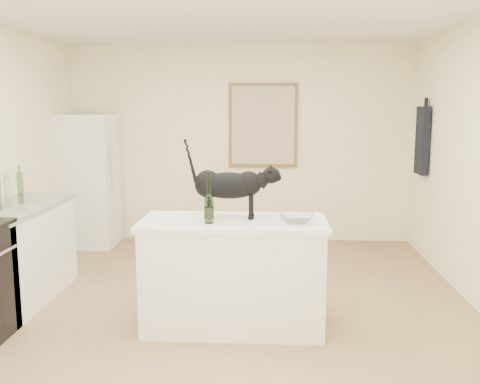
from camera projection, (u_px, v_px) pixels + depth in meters
name	position (u px, v px, depth m)	size (l,w,h in m)	color
floor	(224.00, 316.00, 4.68)	(5.50, 5.50, 0.00)	#9A7B52
ceiling	(222.00, 5.00, 4.26)	(5.50, 5.50, 0.00)	white
wall_back	(241.00, 144.00, 7.18)	(4.50, 4.50, 0.00)	#FFF4C5
wall_front	(151.00, 264.00, 1.76)	(4.50, 4.50, 0.00)	#FFF4C5
island_base	(234.00, 276.00, 4.41)	(1.44, 0.67, 0.86)	white
island_top	(233.00, 222.00, 4.34)	(1.50, 0.70, 0.04)	white
left_cabinets	(18.00, 255.00, 5.01)	(0.60, 1.40, 0.86)	white
left_countertop	(14.00, 208.00, 4.94)	(0.62, 1.44, 0.04)	gray
fridge	(89.00, 181.00, 6.96)	(0.68, 0.68, 1.70)	white
artwork_frame	(263.00, 125.00, 7.10)	(0.90, 0.03, 1.10)	brown
artwork_canvas	(263.00, 125.00, 7.08)	(0.82, 0.00, 1.02)	beige
hanging_garment	(422.00, 141.00, 6.36)	(0.08, 0.34, 0.80)	black
black_cat	(229.00, 189.00, 4.38)	(0.68, 0.21, 0.48)	black
wine_bottle	(209.00, 201.00, 4.19)	(0.08, 0.08, 0.35)	#225120
glass_bowl	(296.00, 219.00, 4.22)	(0.27, 0.27, 0.07)	silver
fridge_paper	(115.00, 148.00, 6.92)	(0.01, 0.14, 0.18)	silver
counter_bottle_cluster	(9.00, 191.00, 4.88)	(0.12, 0.36, 0.30)	#1C531B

